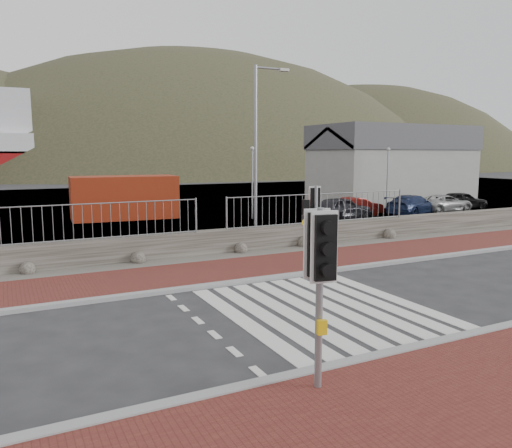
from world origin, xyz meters
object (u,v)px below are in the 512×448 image
traffic_signal_near (320,261)px  traffic_signal_far (315,209)px  car_d (444,203)px  shipping_container (124,197)px  car_e (462,200)px  streetlight (258,146)px  car_b (357,207)px  car_c (412,205)px  car_a (341,208)px

traffic_signal_near → traffic_signal_far: 8.34m
traffic_signal_near → car_d: traffic_signal_near is taller
shipping_container → car_e: bearing=-10.5°
streetlight → shipping_container: bearing=106.3°
car_b → car_d: bearing=-98.7°
traffic_signal_near → car_e: (23.26, 17.44, -1.51)m
streetlight → car_c: size_ratio=1.67×
streetlight → car_b: 11.98m
car_c → shipping_container: bearing=49.1°
streetlight → car_c: streetlight is taller
traffic_signal_near → car_b: 22.99m
streetlight → shipping_container: size_ratio=1.22×
streetlight → car_e: bearing=18.9°
car_b → shipping_container: bearing=66.9°
traffic_signal_near → shipping_container: traffic_signal_near is taller
car_b → car_d: car_b is taller
traffic_signal_far → car_c: 16.47m
streetlight → car_d: streetlight is taller
car_a → car_b: bearing=-70.3°
car_e → car_a: bearing=105.7°
traffic_signal_far → shipping_container: 16.01m
car_a → car_b: car_a is taller
car_b → car_d: 6.42m
car_a → car_c: size_ratio=0.91×
car_a → car_d: 8.27m
streetlight → car_d: size_ratio=1.81×
traffic_signal_far → car_e: size_ratio=0.78×
traffic_signal_far → car_c: size_ratio=0.64×
car_c → car_d: 3.09m
shipping_container → car_d: 19.99m
traffic_signal_near → car_d: 26.96m
car_a → traffic_signal_near: bearing=134.1°
car_e → car_b: bearing=99.9°
traffic_signal_near → shipping_container: size_ratio=0.50×
traffic_signal_far → car_a: (8.18, 9.66, -1.31)m
shipping_container → car_a: size_ratio=1.52×
traffic_signal_near → car_c: bearing=54.4°
car_c → car_d: size_ratio=1.08×
traffic_signal_far → car_e: traffic_signal_far is taller
shipping_container → car_b: shipping_container is taller
traffic_signal_near → car_b: traffic_signal_near is taller
car_a → car_d: (8.27, 0.19, -0.11)m
car_a → car_e: 10.57m
car_a → car_e: (10.54, 0.77, -0.06)m
streetlight → car_c: 14.33m
car_d → streetlight: bearing=106.9°
traffic_signal_far → car_a: 12.73m
car_b → car_d: size_ratio=0.87×
traffic_signal_far → car_e: bearing=-136.1°
shipping_container → car_e: (21.35, -5.34, -0.63)m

